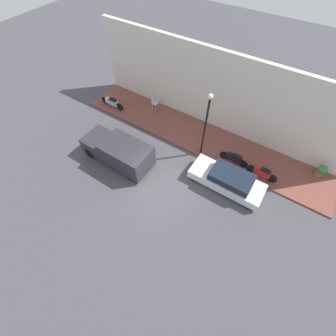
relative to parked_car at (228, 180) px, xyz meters
name	(u,v)px	position (x,y,z in m)	size (l,w,h in m)	color
ground_plane	(157,188)	(-2.43, 3.31, -0.58)	(60.00, 60.00, 0.00)	#47474C
sidewalk	(198,136)	(2.68, 3.31, -0.53)	(3.13, 18.06, 0.10)	brown
building_facade	(215,92)	(4.39, 3.31, 2.12)	(0.30, 18.06, 5.40)	silver
parked_car	(228,180)	(0.00, 0.00, 0.00)	(1.64, 4.33, 1.20)	silver
delivery_van	(118,151)	(-1.96, 6.58, 0.30)	(1.88, 4.59, 1.71)	#2D2D33
motorcycle_black	(234,158)	(1.79, 0.34, -0.08)	(0.30, 1.85, 0.74)	black
motorcycle_red	(262,173)	(1.62, -1.50, -0.03)	(0.30, 1.87, 0.82)	#B21E1E
scooter_silver	(112,102)	(1.84, 10.54, -0.06)	(0.30, 2.10, 0.76)	#B7B7BF
streetlamp	(206,119)	(1.43, 2.48, 2.36)	(0.31, 0.31, 4.48)	black
potted_plant	(321,171)	(3.67, -4.43, 0.00)	(0.54, 0.54, 0.89)	brown
cafe_chair	(154,102)	(3.52, 7.69, 0.03)	(0.40, 0.40, 0.88)	silver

